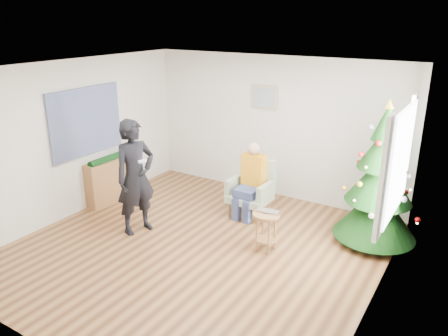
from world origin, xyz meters
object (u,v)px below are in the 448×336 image
Objects in this scene: stool at (266,232)px; standing_man at (136,177)px; console at (111,181)px; armchair at (251,195)px; christmas_tree at (380,181)px.

standing_man is (-2.01, -0.49, 0.60)m from stool.
console is at bearing 79.11° from standing_man.
stool is at bearing -50.53° from armchair.
standing_man is at bearing -128.91° from armchair.
christmas_tree is 1.20× the size of standing_man.
standing_man is at bearing -166.16° from stool.
christmas_tree is 3.68× the size of stool.
christmas_tree is 1.81m from stool.
stool is at bearing -59.81° from standing_man.
armchair is at bearing 128.13° from stool.
console is at bearing -159.55° from armchair.
stool is 1.24m from armchair.
christmas_tree is 2.13m from armchair.
standing_man is (-3.28, -1.59, -0.08)m from christmas_tree.
armchair is at bearing 25.18° from console.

